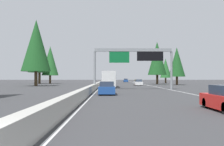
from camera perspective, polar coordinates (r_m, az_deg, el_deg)
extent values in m
plane|color=#38383A|center=(63.82, -2.40, -2.72)|extent=(320.00, 320.00, 0.00)
cube|color=#ADAAA3|center=(83.80, -2.16, -2.00)|extent=(180.00, 0.56, 0.90)
cube|color=silver|center=(74.38, 6.77, -2.46)|extent=(160.00, 0.16, 0.01)
cube|color=silver|center=(73.80, -1.95, -2.48)|extent=(160.00, 0.16, 0.01)
cylinder|color=gray|center=(41.71, -3.82, 0.56)|extent=(0.36, 0.36, 6.08)
cylinder|color=gray|center=(42.81, 12.88, 0.54)|extent=(0.36, 0.36, 6.08)
cube|color=gray|center=(42.03, 4.63, 5.04)|extent=(0.50, 12.32, 0.50)
cube|color=#0C602D|center=(41.64, 1.61, 3.57)|extent=(0.12, 3.20, 1.90)
cube|color=black|center=(42.12, 8.33, 3.67)|extent=(0.16, 4.20, 1.50)
cylinder|color=black|center=(17.30, 19.79, -6.18)|extent=(0.64, 0.22, 0.64)
cube|color=#1E4793|center=(29.27, -1.13, -3.69)|extent=(4.40, 1.80, 0.76)
cube|color=#2D3847|center=(29.02, -1.13, -2.41)|extent=(2.46, 1.51, 0.56)
cylinder|color=black|center=(30.70, -2.58, -3.96)|extent=(0.64, 0.22, 0.64)
cylinder|color=black|center=(30.69, 0.38, -3.96)|extent=(0.64, 0.22, 0.64)
cylinder|color=black|center=(27.89, -2.79, -4.25)|extent=(0.64, 0.22, 0.64)
cylinder|color=black|center=(27.87, 0.47, -4.26)|extent=(0.64, 0.22, 0.64)
cube|color=white|center=(51.49, -0.69, -1.29)|extent=(11.50, 2.50, 2.90)
cube|color=#2D3847|center=(51.48, -0.69, -0.88)|extent=(11.04, 2.55, 0.84)
cylinder|color=black|center=(55.54, -1.81, -2.45)|extent=(1.00, 0.30, 1.00)
cylinder|color=black|center=(55.53, 0.46, -2.45)|extent=(1.00, 0.30, 1.00)
cylinder|color=black|center=(47.50, -2.03, -2.70)|extent=(1.00, 0.30, 1.00)
cylinder|color=black|center=(47.49, 0.63, -2.70)|extent=(1.00, 0.30, 1.00)
cube|color=#1E4793|center=(110.05, 3.01, -1.72)|extent=(4.40, 1.80, 0.76)
cube|color=#2D3847|center=(109.83, 3.02, -1.38)|extent=(2.46, 1.51, 0.56)
cylinder|color=black|center=(111.41, 2.56, -1.82)|extent=(0.64, 0.22, 0.64)
cylinder|color=black|center=(111.51, 3.37, -1.82)|extent=(0.64, 0.22, 0.64)
cylinder|color=black|center=(108.60, 2.64, -1.84)|extent=(0.64, 0.22, 0.64)
cylinder|color=black|center=(108.70, 3.47, -1.84)|extent=(0.64, 0.22, 0.64)
cube|color=white|center=(65.73, -0.86, -2.13)|extent=(5.60, 2.00, 0.70)
cube|color=white|center=(66.72, -0.85, -1.43)|extent=(2.24, 1.84, 0.90)
cube|color=#2D3847|center=(66.72, -0.85, -1.35)|extent=(2.02, 1.92, 0.41)
cylinder|color=black|center=(67.59, -1.58, -2.28)|extent=(0.80, 0.28, 0.80)
cylinder|color=black|center=(67.58, -0.12, -2.28)|extent=(0.80, 0.28, 0.80)
cylinder|color=black|center=(63.90, -1.64, -2.35)|extent=(0.80, 0.28, 0.80)
cylinder|color=black|center=(63.88, -0.10, -2.36)|extent=(0.80, 0.28, 0.80)
cube|color=red|center=(86.32, -0.62, -1.63)|extent=(5.00, 1.95, 1.44)
cube|color=#2D3847|center=(84.02, -0.62, -1.47)|extent=(0.08, 1.48, 0.56)
cylinder|color=black|center=(88.04, -1.17, -2.02)|extent=(0.70, 0.24, 0.70)
cylinder|color=black|center=(88.03, -0.06, -2.02)|extent=(0.70, 0.24, 0.70)
cylinder|color=black|center=(84.64, -1.20, -2.06)|extent=(0.70, 0.24, 0.70)
cylinder|color=black|center=(84.63, -0.04, -2.06)|extent=(0.70, 0.24, 0.70)
cube|color=gold|center=(120.71, -0.55, -1.11)|extent=(6.12, 2.40, 2.50)
cube|color=silver|center=(124.96, -0.54, -1.24)|extent=(2.38, 2.30, 1.90)
cylinder|color=black|center=(124.80, -1.03, -1.68)|extent=(0.90, 0.28, 0.90)
cylinder|color=black|center=(124.80, -0.06, -1.68)|extent=(0.90, 0.28, 0.90)
cylinder|color=black|center=(119.02, -1.06, -1.71)|extent=(0.90, 0.28, 0.90)
cylinder|color=black|center=(119.02, -0.04, -1.71)|extent=(0.90, 0.28, 0.90)
cube|color=white|center=(62.83, 5.73, -2.26)|extent=(4.40, 1.80, 0.76)
cube|color=#2D3847|center=(62.60, 5.75, -1.66)|extent=(2.46, 1.51, 0.56)
cylinder|color=black|center=(64.16, 4.89, -2.42)|extent=(0.64, 0.22, 0.64)
cylinder|color=black|center=(64.33, 6.29, -2.41)|extent=(0.64, 0.22, 0.64)
cylinder|color=black|center=(61.36, 5.14, -2.48)|extent=(0.64, 0.22, 0.64)
cylinder|color=black|center=(61.53, 6.60, -2.47)|extent=(0.64, 0.22, 0.64)
cylinder|color=#4C3823|center=(75.92, 9.87, -1.41)|extent=(0.65, 0.65, 2.69)
cone|color=#194C1E|center=(76.12, 9.86, 3.20)|extent=(5.39, 5.39, 9.55)
cylinder|color=#4C3823|center=(70.40, 14.03, -1.64)|extent=(0.60, 0.60, 2.17)
cone|color=#194C1E|center=(70.52, 14.01, 2.36)|extent=(4.34, 4.34, 7.69)
cylinder|color=#4C3823|center=(90.90, 11.66, -1.60)|extent=(0.56, 0.56, 1.86)
cone|color=#236028|center=(90.96, 11.65, 1.06)|extent=(3.72, 3.72, 6.60)
cylinder|color=#4C3823|center=(61.40, -16.32, -1.19)|extent=(0.72, 0.72, 3.32)
cone|color=#194C1E|center=(61.84, -16.28, 5.82)|extent=(6.64, 6.64, 11.78)
cylinder|color=#4C3823|center=(84.33, -13.40, -1.39)|extent=(0.64, 0.64, 2.60)
cone|color=#236028|center=(84.50, -13.38, 2.62)|extent=(5.20, 5.20, 9.23)
cylinder|color=#4C3823|center=(83.71, -15.60, -1.07)|extent=(0.74, 0.74, 3.51)
cone|color=#194C1E|center=(84.07, -15.58, 4.38)|extent=(7.03, 7.03, 12.45)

